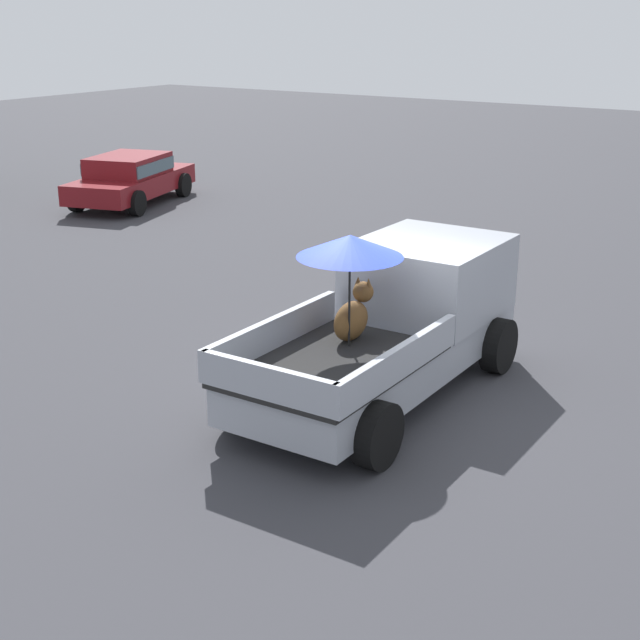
{
  "coord_description": "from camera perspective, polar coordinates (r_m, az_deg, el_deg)",
  "views": [
    {
      "loc": [
        -9.93,
        -5.56,
        4.97
      ],
      "look_at": [
        -0.43,
        0.67,
        1.1
      ],
      "focal_mm": 50.97,
      "sensor_mm": 36.0,
      "label": 1
    }
  ],
  "objects": [
    {
      "name": "ground_plane",
      "position": [
        12.42,
        3.69,
        -4.82
      ],
      "size": [
        80.0,
        80.0,
        0.0
      ],
      "primitive_type": "plane",
      "color": "#38383D"
    },
    {
      "name": "pickup_truck_main",
      "position": [
        12.44,
        4.8,
        0.06
      ],
      "size": [
        5.06,
        2.25,
        2.35
      ],
      "rotation": [
        0.0,
        0.0,
        -0.0
      ],
      "color": "black",
      "rests_on": "ground"
    },
    {
      "name": "parked_sedan_near",
      "position": [
        25.25,
        -11.83,
        8.79
      ],
      "size": [
        4.62,
        2.86,
        1.33
      ],
      "rotation": [
        0.0,
        0.0,
        0.27
      ],
      "color": "black",
      "rests_on": "ground"
    }
  ]
}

